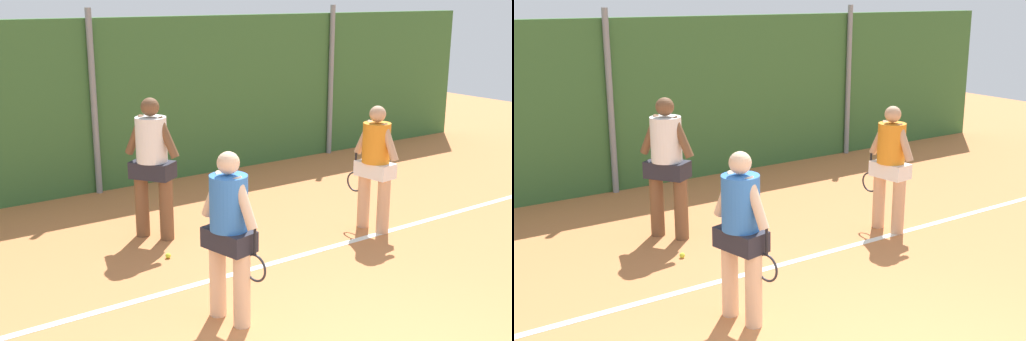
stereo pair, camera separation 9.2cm
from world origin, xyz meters
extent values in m
plane|color=#C67542|center=(0.00, 2.06, 0.00)|extent=(27.49, 27.49, 0.00)
cube|color=#386633|center=(0.00, 7.00, 1.39)|extent=(17.04, 0.25, 2.79)
cylinder|color=gray|center=(0.00, 6.82, 1.47)|extent=(0.10, 0.10, 2.94)
cylinder|color=gray|center=(4.92, 6.82, 1.47)|extent=(0.10, 0.10, 2.94)
cube|color=white|center=(0.00, 2.85, 0.00)|extent=(12.45, 0.10, 0.01)
cylinder|color=beige|center=(-0.59, 2.11, 0.38)|extent=(0.17, 0.17, 0.76)
cylinder|color=beige|center=(-0.52, 1.78, 0.38)|extent=(0.17, 0.17, 0.76)
cube|color=#23232D|center=(-0.56, 1.95, 0.86)|extent=(0.40, 0.56, 0.20)
cylinder|color=blue|center=(-0.56, 1.95, 1.23)|extent=(0.37, 0.37, 0.54)
sphere|color=beige|center=(-0.56, 1.95, 1.62)|extent=(0.22, 0.22, 0.22)
cylinder|color=beige|center=(-0.60, 2.15, 1.27)|extent=(0.15, 0.30, 0.51)
cylinder|color=beige|center=(-0.51, 1.74, 1.27)|extent=(0.15, 0.30, 0.51)
cylinder|color=black|center=(-0.45, 1.67, 0.90)|extent=(0.03, 0.03, 0.28)
torus|color=#26262B|center=(-0.45, 1.67, 0.63)|extent=(0.08, 0.28, 0.28)
cylinder|color=tan|center=(2.47, 2.87, 0.38)|extent=(0.17, 0.17, 0.76)
cylinder|color=tan|center=(2.43, 3.20, 0.38)|extent=(0.17, 0.17, 0.76)
cube|color=white|center=(2.45, 3.04, 0.86)|extent=(0.36, 0.54, 0.20)
cylinder|color=orange|center=(2.45, 3.04, 1.23)|extent=(0.37, 0.37, 0.54)
sphere|color=tan|center=(2.45, 3.04, 1.61)|extent=(0.22, 0.22, 0.22)
cylinder|color=tan|center=(2.48, 2.83, 1.27)|extent=(0.13, 0.30, 0.50)
cylinder|color=tan|center=(2.43, 3.24, 1.27)|extent=(0.13, 0.30, 0.50)
cylinder|color=black|center=(2.37, 3.32, 0.90)|extent=(0.03, 0.03, 0.28)
torus|color=#26262B|center=(2.37, 3.32, 0.63)|extent=(0.06, 0.28, 0.28)
cylinder|color=brown|center=(-0.25, 4.61, 0.41)|extent=(0.18, 0.18, 0.82)
cylinder|color=brown|center=(-0.05, 4.31, 0.41)|extent=(0.18, 0.18, 0.82)
cube|color=#23232D|center=(-0.15, 4.46, 0.93)|extent=(0.58, 0.63, 0.22)
cylinder|color=white|center=(-0.15, 4.46, 1.33)|extent=(0.40, 0.40, 0.59)
sphere|color=brown|center=(-0.15, 4.46, 1.76)|extent=(0.24, 0.24, 0.24)
cylinder|color=brown|center=(-0.28, 4.65, 1.38)|extent=(0.24, 0.30, 0.56)
cylinder|color=brown|center=(-0.02, 4.27, 1.38)|extent=(0.24, 0.30, 0.56)
sphere|color=#CCDB33|center=(0.48, 3.80, 0.03)|extent=(0.07, 0.07, 0.07)
sphere|color=#CCDB33|center=(-0.34, 3.71, 0.03)|extent=(0.07, 0.07, 0.07)
sphere|color=#CCDB33|center=(0.58, 3.47, 0.03)|extent=(0.07, 0.07, 0.07)
camera|label=1|loc=(-3.69, -3.07, 3.14)|focal=45.96mm
camera|label=2|loc=(-3.62, -3.12, 3.14)|focal=45.96mm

